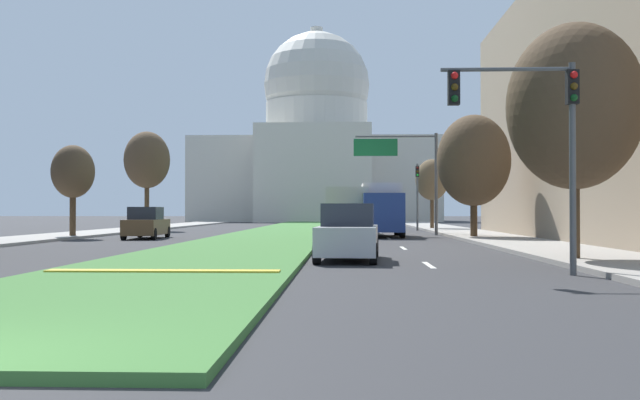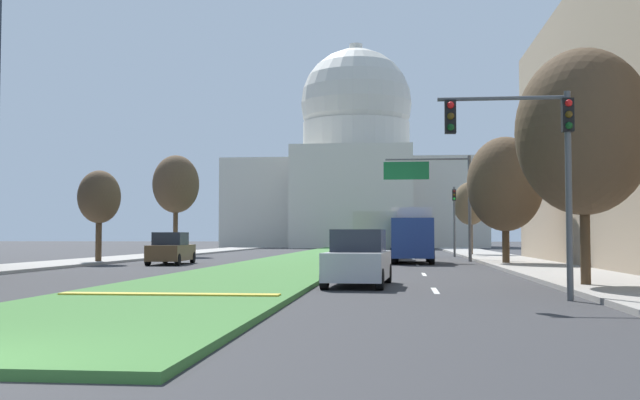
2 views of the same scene
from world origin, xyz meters
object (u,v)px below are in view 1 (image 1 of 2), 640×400
at_px(overhead_guide_sign, 405,162).
at_px(street_tree_left_far, 147,160).
at_px(capitol_building, 316,148).
at_px(sedan_midblock, 146,224).
at_px(sedan_far_horizon, 343,219).
at_px(street_tree_right_mid, 474,161).
at_px(sedan_lead_stopped, 348,234).
at_px(traffic_light_far_right, 417,188).
at_px(street_tree_right_far, 432,180).
at_px(street_tree_right_near, 574,107).
at_px(box_truck_delivery, 382,209).
at_px(traffic_light_near_right, 538,120).
at_px(city_bus, 347,207).
at_px(sedan_distant, 380,221).
at_px(street_tree_left_mid, 73,172).

bearing_deg(overhead_guide_sign, street_tree_left_far, 154.54).
distance_m(capitol_building, sedan_midblock, 63.22).
xyz_separation_m(sedan_midblock, sedan_far_horizon, (10.83, 27.29, -0.04)).
height_order(street_tree_right_mid, street_tree_left_far, street_tree_left_far).
distance_m(overhead_guide_sign, sedan_lead_stopped, 23.05).
height_order(traffic_light_far_right, street_tree_right_far, street_tree_right_far).
bearing_deg(street_tree_right_near, street_tree_left_far, 124.68).
height_order(sedan_far_horizon, box_truck_delivery, box_truck_delivery).
height_order(traffic_light_near_right, street_tree_left_far, street_tree_left_far).
distance_m(sedan_far_horizon, box_truck_delivery, 23.96).
xyz_separation_m(street_tree_right_far, sedan_midblock, (-18.09, -17.94, -3.20)).
height_order(traffic_light_near_right, city_bus, traffic_light_near_right).
xyz_separation_m(street_tree_right_mid, sedan_midblock, (-18.21, -0.23, -3.51)).
height_order(street_tree_right_far, sedan_lead_stopped, street_tree_right_far).
height_order(traffic_light_near_right, box_truck_delivery, traffic_light_near_right).
distance_m(street_tree_right_mid, box_truck_delivery, 6.46).
xyz_separation_m(traffic_light_near_right, street_tree_left_far, (-20.22, 36.49, 1.69)).
bearing_deg(sedan_lead_stopped, sedan_far_horizon, 90.51).
bearing_deg(sedan_midblock, sedan_distant, 46.26).
height_order(street_tree_right_mid, street_tree_right_far, street_tree_right_mid).
bearing_deg(sedan_distant, sedan_midblock, -133.74).
bearing_deg(sedan_far_horizon, street_tree_right_mid, -74.75).
bearing_deg(street_tree_right_mid, sedan_distant, 107.70).
relative_size(traffic_light_far_right, street_tree_right_far, 0.91).
bearing_deg(box_truck_delivery, city_bus, 119.23).
relative_size(street_tree_right_near, street_tree_right_far, 1.27).
bearing_deg(traffic_light_far_right, sedan_midblock, -136.66).
distance_m(traffic_light_far_right, city_bus, 10.29).
xyz_separation_m(sedan_distant, city_bus, (-2.49, -7.16, 0.97)).
bearing_deg(street_tree_right_near, city_bus, 105.64).
bearing_deg(street_tree_right_far, capitol_building, 104.29).
height_order(capitol_building, street_tree_right_near, capitol_building).
bearing_deg(sedan_far_horizon, traffic_light_far_right, -63.09).
relative_size(street_tree_right_mid, sedan_lead_stopped, 1.56).
bearing_deg(traffic_light_far_right, sedan_far_horizon, 116.91).
relative_size(street_tree_left_mid, sedan_distant, 1.21).
distance_m(street_tree_left_far, sedan_lead_stopped, 35.57).
bearing_deg(street_tree_right_far, street_tree_left_far, -172.98).
distance_m(overhead_guide_sign, box_truck_delivery, 4.21).
bearing_deg(street_tree_left_mid, street_tree_right_far, 38.07).
distance_m(sedan_lead_stopped, box_truck_delivery, 20.04).
xyz_separation_m(traffic_light_far_right, street_tree_right_near, (1.36, -32.99, 1.41)).
bearing_deg(street_tree_right_mid, sedan_far_horizon, 105.25).
bearing_deg(sedan_distant, box_truck_delivery, -92.22).
height_order(street_tree_left_mid, sedan_distant, street_tree_left_mid).
bearing_deg(street_tree_right_near, street_tree_right_far, 89.95).
relative_size(overhead_guide_sign, sedan_lead_stopped, 1.47).
bearing_deg(sedan_lead_stopped, capitol_building, 93.19).
relative_size(street_tree_right_mid, street_tree_left_far, 0.89).
xyz_separation_m(street_tree_left_mid, city_bus, (15.56, 6.79, -1.97)).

